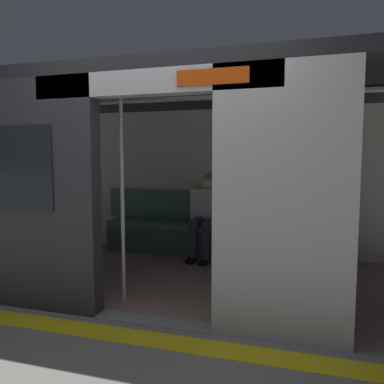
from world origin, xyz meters
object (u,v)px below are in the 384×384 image
(bench_seat, at_px, (213,232))
(grab_pole_far, at_px, (220,197))
(grab_pole_door, at_px, (122,195))
(handbag, at_px, (238,219))
(person_seated, at_px, (207,209))
(train_car, at_px, (187,151))
(book, at_px, (185,221))

(bench_seat, height_order, grab_pole_far, grab_pole_far)
(grab_pole_door, distance_m, grab_pole_far, 0.95)
(handbag, bearing_deg, grab_pole_far, 94.02)
(handbag, bearing_deg, person_seated, 11.02)
(train_car, distance_m, grab_pole_door, 1.03)
(bench_seat, distance_m, handbag, 0.40)
(grab_pole_door, bearing_deg, bench_seat, -104.14)
(person_seated, distance_m, handbag, 0.45)
(bench_seat, relative_size, book, 14.70)
(person_seated, relative_size, grab_pole_far, 0.57)
(bench_seat, bearing_deg, handbag, -174.94)
(train_car, height_order, book, train_car)
(train_car, relative_size, book, 29.09)
(person_seated, bearing_deg, bench_seat, -146.33)
(book, bearing_deg, grab_pole_far, 130.42)
(bench_seat, relative_size, grab_pole_far, 1.54)
(train_car, relative_size, person_seated, 5.36)
(train_car, relative_size, bench_seat, 1.98)
(person_seated, distance_m, grab_pole_door, 1.89)
(train_car, bearing_deg, grab_pole_far, 126.78)
(handbag, bearing_deg, train_car, 68.11)
(train_car, xyz_separation_m, person_seated, (0.00, -0.97, -0.81))
(train_car, bearing_deg, grab_pole_door, 65.09)
(handbag, bearing_deg, book, -2.86)
(handbag, distance_m, grab_pole_far, 1.85)
(train_car, bearing_deg, person_seated, -89.92)
(train_car, relative_size, handbag, 24.62)
(train_car, height_order, handbag, train_car)
(handbag, distance_m, grab_pole_door, 2.12)
(person_seated, distance_m, grab_pole_far, 1.82)
(person_seated, height_order, grab_pole_far, grab_pole_far)
(grab_pole_door, bearing_deg, handbag, -113.26)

